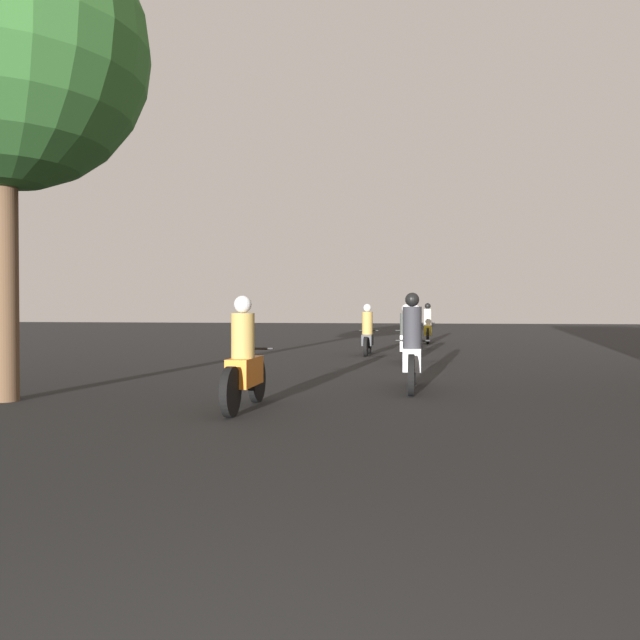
{
  "coord_description": "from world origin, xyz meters",
  "views": [
    {
      "loc": [
        0.62,
        -1.31,
        1.38
      ],
      "look_at": [
        -2.31,
        16.45,
        1.07
      ],
      "focal_mm": 35.0,
      "sensor_mm": 36.0,
      "label": 1
    }
  ],
  "objects_px": {
    "motorcycle_silver": "(412,351)",
    "motorcycle_green": "(416,331)",
    "motorcycle_orange": "(244,364)",
    "street_tree": "(4,47)",
    "motorcycle_yellow": "(428,327)",
    "motorcycle_black": "(367,335)",
    "motorcycle_white": "(406,339)"
  },
  "relations": [
    {
      "from": "motorcycle_white",
      "to": "motorcycle_yellow",
      "type": "xyz_separation_m",
      "value": [
        0.62,
        9.54,
        0.03
      ]
    },
    {
      "from": "motorcycle_yellow",
      "to": "street_tree",
      "type": "height_order",
      "value": "street_tree"
    },
    {
      "from": "motorcycle_silver",
      "to": "motorcycle_black",
      "type": "relative_size",
      "value": 1.16
    },
    {
      "from": "motorcycle_orange",
      "to": "motorcycle_green",
      "type": "xyz_separation_m",
      "value": [
        2.21,
        13.75,
        -0.02
      ]
    },
    {
      "from": "motorcycle_orange",
      "to": "motorcycle_white",
      "type": "relative_size",
      "value": 0.98
    },
    {
      "from": "motorcycle_silver",
      "to": "motorcycle_orange",
      "type": "bearing_deg",
      "value": -130.48
    },
    {
      "from": "motorcycle_orange",
      "to": "street_tree",
      "type": "distance_m",
      "value": 5.98
    },
    {
      "from": "motorcycle_green",
      "to": "motorcycle_yellow",
      "type": "height_order",
      "value": "motorcycle_yellow"
    },
    {
      "from": "motorcycle_green",
      "to": "motorcycle_yellow",
      "type": "bearing_deg",
      "value": 91.3
    },
    {
      "from": "motorcycle_black",
      "to": "motorcycle_yellow",
      "type": "height_order",
      "value": "motorcycle_yellow"
    },
    {
      "from": "motorcycle_white",
      "to": "motorcycle_green",
      "type": "height_order",
      "value": "motorcycle_green"
    },
    {
      "from": "motorcycle_white",
      "to": "motorcycle_green",
      "type": "xyz_separation_m",
      "value": [
        0.2,
        5.84,
        -0.01
      ]
    },
    {
      "from": "motorcycle_black",
      "to": "street_tree",
      "type": "xyz_separation_m",
      "value": [
        -4.52,
        -10.34,
        4.67
      ]
    },
    {
      "from": "motorcycle_orange",
      "to": "motorcycle_yellow",
      "type": "distance_m",
      "value": 17.65
    },
    {
      "from": "motorcycle_silver",
      "to": "motorcycle_white",
      "type": "distance_m",
      "value": 5.43
    },
    {
      "from": "motorcycle_silver",
      "to": "motorcycle_white",
      "type": "xyz_separation_m",
      "value": [
        -0.24,
        5.43,
        -0.05
      ]
    },
    {
      "from": "motorcycle_white",
      "to": "motorcycle_yellow",
      "type": "distance_m",
      "value": 9.56
    },
    {
      "from": "motorcycle_silver",
      "to": "motorcycle_white",
      "type": "relative_size",
      "value": 1.08
    },
    {
      "from": "motorcycle_white",
      "to": "motorcycle_yellow",
      "type": "relative_size",
      "value": 0.95
    },
    {
      "from": "motorcycle_orange",
      "to": "street_tree",
      "type": "bearing_deg",
      "value": 171.95
    },
    {
      "from": "motorcycle_black",
      "to": "motorcycle_orange",
      "type": "bearing_deg",
      "value": -94.73
    },
    {
      "from": "street_tree",
      "to": "motorcycle_yellow",
      "type": "bearing_deg",
      "value": 69.76
    },
    {
      "from": "motorcycle_black",
      "to": "motorcycle_yellow",
      "type": "bearing_deg",
      "value": 74.62
    },
    {
      "from": "motorcycle_silver",
      "to": "motorcycle_white",
      "type": "height_order",
      "value": "motorcycle_silver"
    },
    {
      "from": "motorcycle_green",
      "to": "motorcycle_black",
      "type": "bearing_deg",
      "value": -105.96
    },
    {
      "from": "motorcycle_green",
      "to": "motorcycle_white",
      "type": "bearing_deg",
      "value": -84.16
    },
    {
      "from": "motorcycle_white",
      "to": "motorcycle_black",
      "type": "height_order",
      "value": "motorcycle_black"
    },
    {
      "from": "motorcycle_orange",
      "to": "street_tree",
      "type": "xyz_separation_m",
      "value": [
        -3.75,
        0.17,
        4.66
      ]
    },
    {
      "from": "motorcycle_silver",
      "to": "motorcycle_green",
      "type": "height_order",
      "value": "motorcycle_silver"
    },
    {
      "from": "motorcycle_silver",
      "to": "motorcycle_green",
      "type": "distance_m",
      "value": 11.27
    },
    {
      "from": "motorcycle_yellow",
      "to": "street_tree",
      "type": "bearing_deg",
      "value": -110.45
    },
    {
      "from": "motorcycle_orange",
      "to": "motorcycle_black",
      "type": "distance_m",
      "value": 10.54
    }
  ]
}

